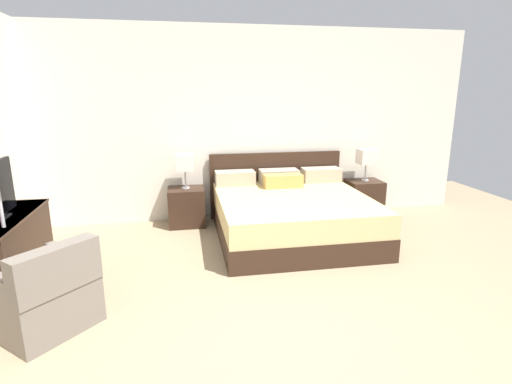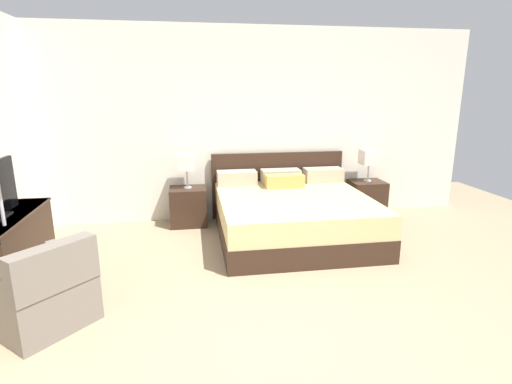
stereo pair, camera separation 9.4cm
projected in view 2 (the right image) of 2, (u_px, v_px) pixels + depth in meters
ground_plane at (297, 339)px, 3.14m from camera, size 9.65×9.65×0.00m
wall_back at (243, 125)px, 5.90m from camera, size 7.01×0.06×2.79m
bed at (292, 214)px, 5.27m from camera, size 2.01×2.02×0.99m
nightstand_left at (188, 206)px, 5.75m from camera, size 0.51×0.44×0.55m
nightstand_right at (366, 198)px, 6.17m from camera, size 0.51×0.44×0.55m
table_lamp_left at (186, 163)px, 5.59m from camera, size 0.25×0.25×0.49m
table_lamp_right at (369, 157)px, 6.02m from camera, size 0.25×0.25×0.49m
dresser at (7, 248)px, 3.98m from camera, size 0.51×1.30×0.71m
armchair_by_window at (43, 294)px, 3.26m from camera, size 0.97×0.97×0.76m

